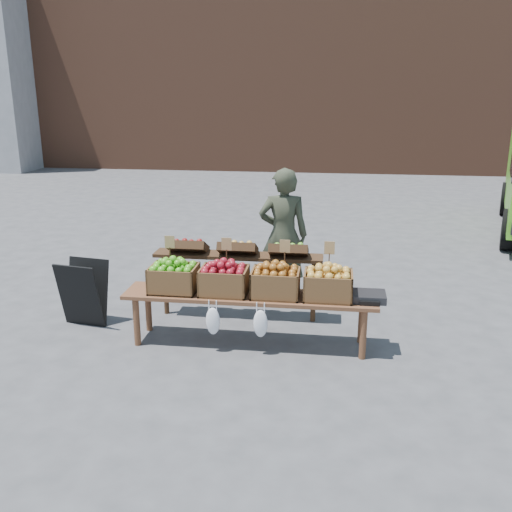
% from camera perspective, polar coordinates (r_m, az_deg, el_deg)
% --- Properties ---
extents(ground, '(80.00, 80.00, 0.00)m').
position_cam_1_polar(ground, '(6.35, 6.62, -8.61)').
color(ground, '#49484B').
extents(brick_building, '(24.00, 4.00, 10.00)m').
position_cam_1_polar(brick_building, '(20.89, 8.24, 22.69)').
color(brick_building, brown).
rests_on(brick_building, ground).
extents(vendor, '(0.67, 0.47, 1.73)m').
position_cam_1_polar(vendor, '(7.31, 2.75, 2.08)').
color(vendor, '#333727').
rests_on(vendor, ground).
extents(chalkboard_sign, '(0.56, 0.36, 0.78)m').
position_cam_1_polar(chalkboard_sign, '(6.93, -16.86, -3.56)').
color(chalkboard_sign, black).
rests_on(chalkboard_sign, ground).
extents(back_table, '(2.10, 0.44, 1.04)m').
position_cam_1_polar(back_table, '(6.80, -1.79, -2.06)').
color(back_table, '#382314').
rests_on(back_table, ground).
extents(display_bench, '(2.70, 0.56, 0.57)m').
position_cam_1_polar(display_bench, '(6.19, -0.63, -6.33)').
color(display_bench, brown).
rests_on(display_bench, ground).
extents(crate_golden_apples, '(0.50, 0.40, 0.28)m').
position_cam_1_polar(crate_golden_apples, '(6.20, -8.21, -2.25)').
color(crate_golden_apples, '#2D7F10').
rests_on(crate_golden_apples, display_bench).
extents(crate_russet_pears, '(0.50, 0.40, 0.28)m').
position_cam_1_polar(crate_russet_pears, '(6.08, -3.21, -2.49)').
color(crate_russet_pears, maroon).
rests_on(crate_russet_pears, display_bench).
extents(crate_red_apples, '(0.50, 0.40, 0.28)m').
position_cam_1_polar(crate_red_apples, '(6.00, 1.96, -2.73)').
color(crate_red_apples, '#A86017').
rests_on(crate_red_apples, display_bench).
extents(crate_green_apples, '(0.50, 0.40, 0.28)m').
position_cam_1_polar(crate_green_apples, '(5.97, 7.22, -2.94)').
color(crate_green_apples, gold).
rests_on(crate_green_apples, display_bench).
extents(weighing_scale, '(0.34, 0.30, 0.08)m').
position_cam_1_polar(weighing_scale, '(6.02, 11.24, -3.99)').
color(weighing_scale, black).
rests_on(weighing_scale, display_bench).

